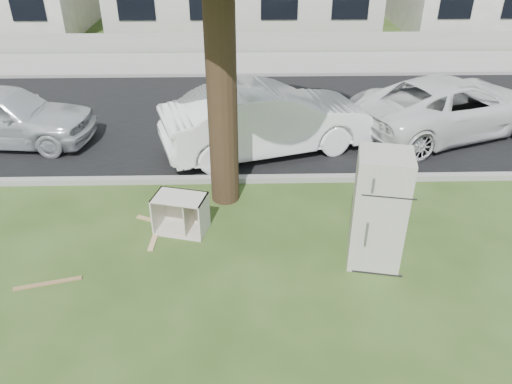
{
  "coord_description": "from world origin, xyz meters",
  "views": [
    {
      "loc": [
        0.01,
        -6.64,
        5.15
      ],
      "look_at": [
        0.18,
        0.6,
        0.84
      ],
      "focal_mm": 35.0,
      "sensor_mm": 36.0,
      "label": 1
    }
  ],
  "objects_px": {
    "car_right": "(452,106)",
    "fridge": "(379,210)",
    "cabinet": "(181,214)",
    "car_left": "(4,115)",
    "car_center": "(267,119)"
  },
  "relations": [
    {
      "from": "car_center",
      "to": "car_left",
      "type": "xyz_separation_m",
      "value": [
        -6.19,
        0.58,
        -0.08
      ]
    },
    {
      "from": "cabinet",
      "to": "car_right",
      "type": "xyz_separation_m",
      "value": [
        6.26,
        4.17,
        0.35
      ]
    },
    {
      "from": "car_left",
      "to": "cabinet",
      "type": "bearing_deg",
      "value": -124.66
    },
    {
      "from": "cabinet",
      "to": "fridge",
      "type": "bearing_deg",
      "value": -1.62
    },
    {
      "from": "car_center",
      "to": "car_right",
      "type": "height_order",
      "value": "car_center"
    },
    {
      "from": "cabinet",
      "to": "car_left",
      "type": "distance_m",
      "value": 5.92
    },
    {
      "from": "car_center",
      "to": "car_left",
      "type": "bearing_deg",
      "value": 67.25
    },
    {
      "from": "cabinet",
      "to": "car_center",
      "type": "xyz_separation_m",
      "value": [
        1.65,
        3.21,
        0.44
      ]
    },
    {
      "from": "fridge",
      "to": "cabinet",
      "type": "distance_m",
      "value": 3.39
    },
    {
      "from": "fridge",
      "to": "car_left",
      "type": "bearing_deg",
      "value": 160.03
    },
    {
      "from": "car_right",
      "to": "car_left",
      "type": "distance_m",
      "value": 10.8
    },
    {
      "from": "cabinet",
      "to": "car_center",
      "type": "distance_m",
      "value": 3.64
    },
    {
      "from": "cabinet",
      "to": "car_left",
      "type": "xyz_separation_m",
      "value": [
        -4.54,
        3.79,
        0.36
      ]
    },
    {
      "from": "fridge",
      "to": "car_left",
      "type": "xyz_separation_m",
      "value": [
        -7.74,
        4.71,
        -0.26
      ]
    },
    {
      "from": "car_right",
      "to": "fridge",
      "type": "bearing_deg",
      "value": 127.89
    }
  ]
}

